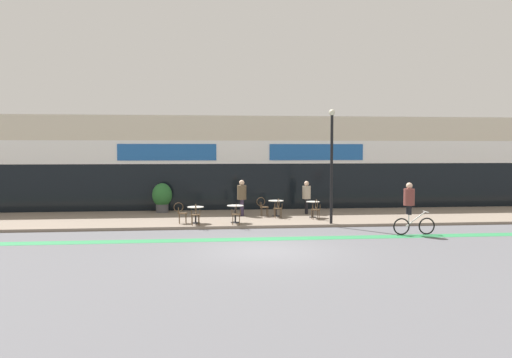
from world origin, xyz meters
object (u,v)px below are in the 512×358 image
Objects in this scene: planter_pot at (162,197)px; pedestrian_near_end at (242,195)px; bistro_table_0 at (196,211)px; cafe_chair_0_near at (196,213)px; cafe_chair_3_near at (316,208)px; lamp_post at (332,157)px; cafe_chair_2_side at (263,205)px; cafe_chair_1_near at (236,213)px; bistro_table_3 at (313,206)px; cafe_chair_2_near at (278,207)px; bistro_table_1 at (235,210)px; bistro_table_2 at (276,205)px; cafe_chair_0_side at (181,211)px; pedestrian_far_end at (306,194)px; cyclist_0 at (410,205)px.

pedestrian_near_end is (3.87, -1.66, 0.22)m from planter_pot.
cafe_chair_0_near is (0.01, -0.63, 0.01)m from bistro_table_0.
pedestrian_near_end is (2.14, 2.20, 0.50)m from bistro_table_0.
lamp_post is at bearing -165.53° from cafe_chair_3_near.
lamp_post is (2.62, -2.54, 2.29)m from cafe_chair_2_side.
bistro_table_3 is at bearing -58.92° from cafe_chair_1_near.
planter_pot reaches higher than bistro_table_0.
cafe_chair_2_near is at bearing -25.73° from planter_pot.
cafe_chair_2_side is at bearing -57.74° from cafe_chair_0_near.
cafe_chair_3_near is at bearing -35.54° from pedestrian_near_end.
bistro_table_1 reaches higher than bistro_table_3.
bistro_table_2 and bistro_table_3 have the same top height.
cafe_chair_2_side reaches higher than bistro_table_0.
cafe_chair_0_side is (-0.63, -0.01, 0.01)m from bistro_table_0.
cafe_chair_1_near is 0.56× the size of pedestrian_far_end.
cafe_chair_3_near is at bearing -36.94° from bistro_table_2.
bistro_table_2 is 3.24m from cafe_chair_1_near.
cafe_chair_3_near is at bearing -82.75° from pedestrian_far_end.
cafe_chair_0_near is at bearing -89.23° from bistro_table_0.
cafe_chair_0_near and cafe_chair_2_side have the same top height.
cafe_chair_2_near is at bearing 10.31° from cafe_chair_0_side.
lamp_post reaches higher than cafe_chair_1_near.
cafe_chair_0_near reaches higher than bistro_table_2.
planter_pot is at bearing 176.63° from pedestrian_far_end.
cyclist_0 reaches higher than bistro_table_2.
cafe_chair_0_side is (-0.63, 0.62, 0.00)m from cafe_chair_0_near.
cafe_chair_2_side and cafe_chair_3_near have the same top height.
pedestrian_far_end is (3.66, 3.27, 0.43)m from cafe_chair_1_near.
cafe_chair_0_near is at bearing 179.35° from lamp_post.
cafe_chair_3_near reaches higher than bistro_table_1.
bistro_table_2 is 0.15× the size of lamp_post.
cafe_chair_2_near reaches higher than bistro_table_1.
cafe_chair_2_near is (3.73, 1.86, 0.00)m from cafe_chair_0_near.
bistro_table_2 is at bearing -1.97° from cafe_chair_2_near.
bistro_table_3 is 6.12m from cafe_chair_0_side.
cafe_chair_2_side is (3.73, 1.86, 0.00)m from cafe_chair_0_side.
bistro_table_0 is 8.78m from cyclist_0.
bistro_table_0 is at bearing -143.86° from pedestrian_near_end.
bistro_table_3 is 0.63m from cafe_chair_3_near.
bistro_table_3 is 7.56m from planter_pot.
cafe_chair_2_near is at bearing 31.87° from bistro_table_1.
cafe_chair_2_near is (2.05, 1.89, 0.00)m from cafe_chair_1_near.
cafe_chair_0_near is 3.97m from cafe_chair_2_side.
cafe_chair_0_near is 8.57m from cyclist_0.
pedestrian_near_end is 1.06× the size of pedestrian_far_end.
cafe_chair_0_side and cafe_chair_3_near have the same top height.
lamp_post is at bearing -9.18° from bistro_table_1.
cafe_chair_0_near is 0.89m from cafe_chair_0_side.
cafe_chair_2_side is 0.45× the size of cyclist_0.
cafe_chair_2_near is at bearing -69.90° from cafe_chair_0_near.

